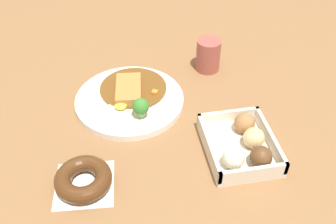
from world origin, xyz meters
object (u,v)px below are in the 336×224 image
(donut_box, at_px, (243,145))
(coffee_mug, at_px, (208,55))
(chocolate_ring_donut, at_px, (83,179))
(curry_plate, at_px, (130,99))

(donut_box, height_order, coffee_mug, coffee_mug)
(donut_box, relative_size, chocolate_ring_donut, 1.41)
(donut_box, bearing_deg, coffee_mug, -0.93)
(curry_plate, distance_m, chocolate_ring_donut, 0.27)
(chocolate_ring_donut, relative_size, coffee_mug, 1.41)
(coffee_mug, bearing_deg, curry_plate, 115.86)
(curry_plate, distance_m, coffee_mug, 0.25)
(curry_plate, height_order, donut_box, curry_plate)
(curry_plate, relative_size, coffee_mug, 3.00)
(coffee_mug, bearing_deg, chocolate_ring_donut, 135.07)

